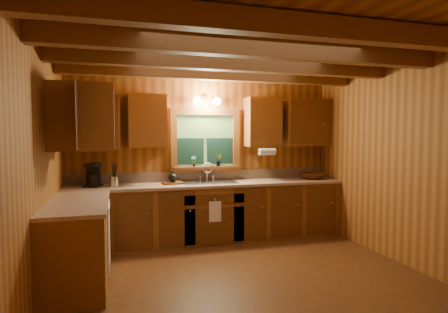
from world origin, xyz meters
name	(u,v)px	position (x,y,z in m)	size (l,w,h in m)	color
room	(244,165)	(0.00, 0.00, 1.30)	(4.20, 4.20, 4.20)	#512E13
ceiling_beams	(244,57)	(0.00, 0.00, 2.49)	(4.20, 2.54, 0.18)	brown
base_cabinets	(181,220)	(-0.49, 1.28, 0.43)	(4.20, 2.22, 0.86)	brown
countertop	(182,188)	(-0.48, 1.29, 0.88)	(4.20, 2.24, 0.04)	tan
backsplash	(205,176)	(0.00, 1.89, 0.98)	(4.20, 0.02, 0.16)	tan
dishwasher_panel	(109,236)	(-1.47, 0.68, 0.43)	(0.02, 0.60, 0.80)	white
upper_cabinets	(174,121)	(-0.56, 1.42, 1.84)	(4.19, 1.77, 0.78)	brown
window	(205,142)	(0.00, 1.87, 1.53)	(1.12, 0.08, 1.00)	brown
window_sill	(206,167)	(0.00, 1.82, 1.12)	(1.06, 0.14, 0.04)	brown
wall_sconce	(207,101)	(0.00, 1.75, 2.16)	(0.45, 0.21, 0.17)	black
paper_towel_roll	(267,152)	(0.92, 1.53, 1.37)	(0.11, 0.11, 0.27)	white
dish_towel	(215,212)	(0.00, 1.26, 0.52)	(0.18, 0.01, 0.30)	white
sink	(209,186)	(0.00, 1.60, 0.86)	(0.82, 0.48, 0.43)	silver
coffee_maker	(93,175)	(-1.69, 1.66, 1.06)	(0.19, 0.24, 0.33)	black
utensil_crock	(114,181)	(-1.40, 1.56, 0.98)	(0.12, 0.12, 0.34)	silver
cutting_board	(173,183)	(-0.56, 1.62, 0.91)	(0.30, 0.21, 0.03)	#562F12
teakettle	(173,178)	(-0.56, 1.62, 0.99)	(0.13, 0.13, 0.17)	black
wicker_basket	(313,176)	(1.77, 1.59, 0.95)	(0.41, 0.41, 0.10)	#48230C
potted_plant_left	(194,161)	(-0.21, 1.79, 1.23)	(0.09, 0.06, 0.17)	#562F12
potted_plant_right	(219,160)	(0.20, 1.79, 1.24)	(0.11, 0.08, 0.19)	#562F12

